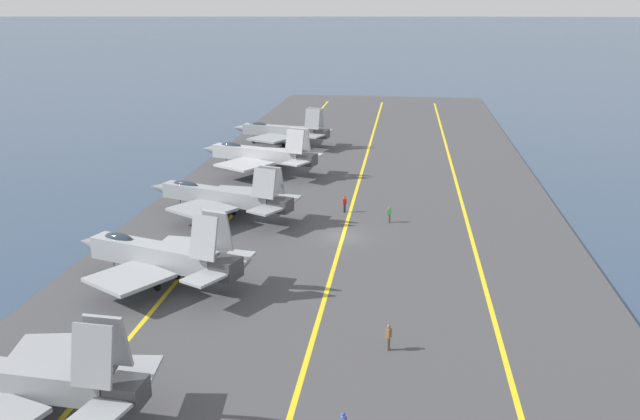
{
  "coord_description": "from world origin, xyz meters",
  "views": [
    {
      "loc": [
        -61.1,
        -5.71,
        22.01
      ],
      "look_at": [
        0.16,
        2.25,
        2.9
      ],
      "focal_mm": 38.0,
      "sensor_mm": 36.0,
      "label": 1
    }
  ],
  "objects_px": {
    "crew_brown_vest": "(389,336)",
    "crew_red_vest": "(345,203)",
    "parked_jet_fifth": "(282,131)",
    "parked_jet_nearest": "(17,379)",
    "parked_jet_second": "(157,255)",
    "parked_jet_fourth": "(259,155)",
    "crew_green_vest": "(389,214)",
    "parked_jet_third": "(221,196)"
  },
  "relations": [
    {
      "from": "parked_jet_fourth",
      "to": "crew_green_vest",
      "type": "xyz_separation_m",
      "value": [
        -18.72,
        -17.55,
        -1.53
      ]
    },
    {
      "from": "parked_jet_third",
      "to": "crew_green_vest",
      "type": "relative_size",
      "value": 10.19
    },
    {
      "from": "parked_jet_third",
      "to": "crew_red_vest",
      "type": "bearing_deg",
      "value": -75.21
    },
    {
      "from": "parked_jet_nearest",
      "to": "parked_jet_second",
      "type": "height_order",
      "value": "parked_jet_second"
    },
    {
      "from": "parked_jet_fourth",
      "to": "parked_jet_second",
      "type": "bearing_deg",
      "value": 179.66
    },
    {
      "from": "parked_jet_second",
      "to": "parked_jet_third",
      "type": "xyz_separation_m",
      "value": [
        17.53,
        -0.31,
        -0.13
      ]
    },
    {
      "from": "parked_jet_fourth",
      "to": "crew_brown_vest",
      "type": "distance_m",
      "value": 48.85
    },
    {
      "from": "parked_jet_fourth",
      "to": "parked_jet_fifth",
      "type": "bearing_deg",
      "value": 0.66
    },
    {
      "from": "parked_jet_second",
      "to": "crew_red_vest",
      "type": "bearing_deg",
      "value": -31.77
    },
    {
      "from": "parked_jet_second",
      "to": "crew_brown_vest",
      "type": "relative_size",
      "value": 8.57
    },
    {
      "from": "parked_jet_second",
      "to": "crew_green_vest",
      "type": "relative_size",
      "value": 9.17
    },
    {
      "from": "parked_jet_second",
      "to": "crew_red_vest",
      "type": "distance_m",
      "value": 24.57
    },
    {
      "from": "parked_jet_second",
      "to": "parked_jet_fifth",
      "type": "relative_size",
      "value": 0.96
    },
    {
      "from": "crew_green_vest",
      "to": "parked_jet_third",
      "type": "bearing_deg",
      "value": 91.42
    },
    {
      "from": "crew_brown_vest",
      "to": "parked_jet_fourth",
      "type": "bearing_deg",
      "value": 22.06
    },
    {
      "from": "parked_jet_fifth",
      "to": "crew_brown_vest",
      "type": "xyz_separation_m",
      "value": [
        -62.92,
        -18.54,
        -1.31
      ]
    },
    {
      "from": "parked_jet_fifth",
      "to": "crew_green_vest",
      "type": "xyz_separation_m",
      "value": [
        -36.39,
        -17.76,
        -1.37
      ]
    },
    {
      "from": "parked_jet_fourth",
      "to": "parked_jet_fifth",
      "type": "relative_size",
      "value": 1.05
    },
    {
      "from": "parked_jet_fourth",
      "to": "parked_jet_nearest",
      "type": "bearing_deg",
      "value": 179.03
    },
    {
      "from": "parked_jet_fourth",
      "to": "crew_green_vest",
      "type": "distance_m",
      "value": 25.7
    },
    {
      "from": "parked_jet_fifth",
      "to": "crew_brown_vest",
      "type": "height_order",
      "value": "parked_jet_fifth"
    },
    {
      "from": "parked_jet_nearest",
      "to": "parked_jet_fourth",
      "type": "distance_m",
      "value": 55.54
    },
    {
      "from": "parked_jet_nearest",
      "to": "crew_brown_vest",
      "type": "xyz_separation_m",
      "value": [
        10.29,
        -19.28,
        -1.52
      ]
    },
    {
      "from": "parked_jet_nearest",
      "to": "parked_jet_fifth",
      "type": "distance_m",
      "value": 73.21
    },
    {
      "from": "parked_jet_nearest",
      "to": "crew_red_vest",
      "type": "relative_size",
      "value": 8.59
    },
    {
      "from": "parked_jet_third",
      "to": "parked_jet_fourth",
      "type": "height_order",
      "value": "parked_jet_fourth"
    },
    {
      "from": "parked_jet_nearest",
      "to": "parked_jet_second",
      "type": "bearing_deg",
      "value": -2.2
    },
    {
      "from": "parked_jet_fifth",
      "to": "crew_brown_vest",
      "type": "bearing_deg",
      "value": -163.58
    },
    {
      "from": "parked_jet_fourth",
      "to": "crew_brown_vest",
      "type": "height_order",
      "value": "parked_jet_fourth"
    },
    {
      "from": "parked_jet_fifth",
      "to": "crew_green_vest",
      "type": "bearing_deg",
      "value": -153.99
    },
    {
      "from": "crew_red_vest",
      "to": "parked_jet_fifth",
      "type": "bearing_deg",
      "value": 21.07
    },
    {
      "from": "crew_green_vest",
      "to": "parked_jet_nearest",
      "type": "bearing_deg",
      "value": 153.33
    },
    {
      "from": "parked_jet_fourth",
      "to": "parked_jet_fifth",
      "type": "height_order",
      "value": "parked_jet_fourth"
    },
    {
      "from": "parked_jet_fourth",
      "to": "crew_red_vest",
      "type": "relative_size",
      "value": 9.46
    },
    {
      "from": "crew_green_vest",
      "to": "crew_brown_vest",
      "type": "relative_size",
      "value": 0.93
    },
    {
      "from": "crew_brown_vest",
      "to": "crew_red_vest",
      "type": "bearing_deg",
      "value": 10.84
    },
    {
      "from": "parked_jet_fourth",
      "to": "crew_red_vest",
      "type": "height_order",
      "value": "parked_jet_fourth"
    },
    {
      "from": "parked_jet_nearest",
      "to": "parked_jet_third",
      "type": "height_order",
      "value": "parked_jet_nearest"
    },
    {
      "from": "parked_jet_nearest",
      "to": "crew_green_vest",
      "type": "bearing_deg",
      "value": -26.67
    },
    {
      "from": "parked_jet_second",
      "to": "crew_brown_vest",
      "type": "xyz_separation_m",
      "value": [
        -8.57,
        -18.55,
        -1.38
      ]
    },
    {
      "from": "parked_jet_nearest",
      "to": "parked_jet_fifth",
      "type": "xyz_separation_m",
      "value": [
        73.21,
        -0.74,
        -0.22
      ]
    },
    {
      "from": "parked_jet_third",
      "to": "crew_green_vest",
      "type": "height_order",
      "value": "parked_jet_third"
    }
  ]
}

